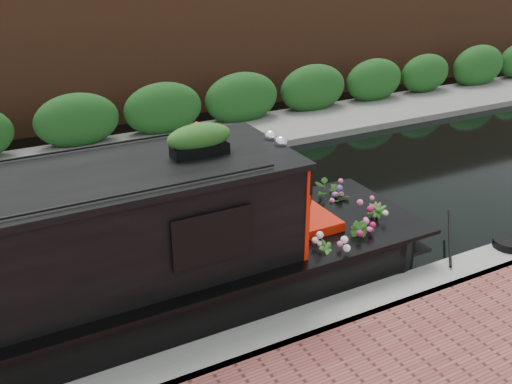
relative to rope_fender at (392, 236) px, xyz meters
name	(u,v)px	position (x,y,z in m)	size (l,w,h in m)	color
ground	(140,245)	(-3.67, 1.97, -0.17)	(80.00, 80.00, 0.00)	black
near_bank_coping	(224,365)	(-3.67, -1.33, -0.17)	(40.00, 0.60, 0.50)	gray
far_bank_path	(84,164)	(-3.67, 6.17, -0.17)	(40.00, 2.40, 0.34)	slate
far_hedge	(75,151)	(-3.67, 7.07, -0.17)	(40.00, 1.10, 2.80)	#1C4F1B
far_brick_wall	(59,128)	(-3.67, 9.17, -0.17)	(40.00, 1.00, 8.00)	brown
rope_fender	(392,236)	(0.00, 0.00, 0.00)	(0.35, 0.35, 0.42)	brown
coiled_mooring_rope	(508,243)	(1.28, -1.22, 0.14)	(0.47, 0.47, 0.12)	black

